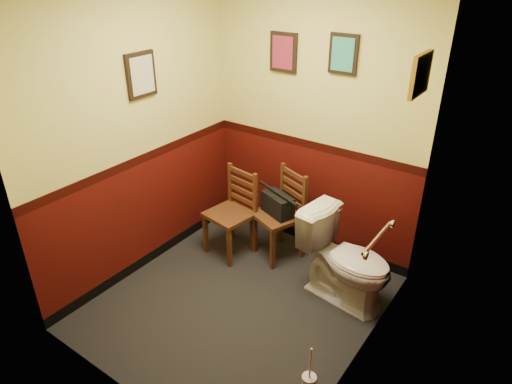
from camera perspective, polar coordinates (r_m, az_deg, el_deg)
floor at (r=4.18m, az=-2.04°, el=-13.56°), size 2.20×2.40×0.00m
wall_back at (r=4.39m, az=7.27°, el=8.75°), size 2.20×0.00×2.70m
wall_front at (r=2.72m, az=-18.06°, el=-5.00°), size 2.20×0.00×2.70m
wall_left at (r=4.17m, az=-14.58°, el=7.03°), size 0.00×2.40×2.70m
wall_right at (r=2.97m, az=14.67°, el=-1.51°), size 0.00×2.40×2.70m
grab_bar at (r=3.39m, az=14.99°, el=-5.60°), size 0.05×0.56×0.06m
framed_print_back_a at (r=4.40m, az=3.44°, el=17.02°), size 0.28×0.04×0.36m
framed_print_back_b at (r=4.11m, az=10.86°, el=16.57°), size 0.26×0.04×0.34m
framed_print_left at (r=4.08m, az=-14.16°, el=14.00°), size 0.04×0.30×0.38m
framed_print_right at (r=3.28m, az=19.87°, el=13.65°), size 0.04×0.34×0.28m
toilet at (r=4.05m, az=11.24°, el=-8.39°), size 0.89×0.58×0.82m
toilet_brush at (r=3.52m, az=6.64°, el=-22.42°), size 0.11×0.11×0.38m
chair_left at (r=4.59m, az=-2.94°, el=-2.62°), size 0.48×0.48×0.89m
chair_right at (r=4.55m, az=3.12°, el=-2.81°), size 0.55×0.55×0.91m
handbag at (r=4.46m, az=2.73°, el=-1.54°), size 0.38×0.28×0.25m
tp_stack at (r=4.73m, az=8.63°, el=-6.49°), size 0.23×0.14×0.30m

